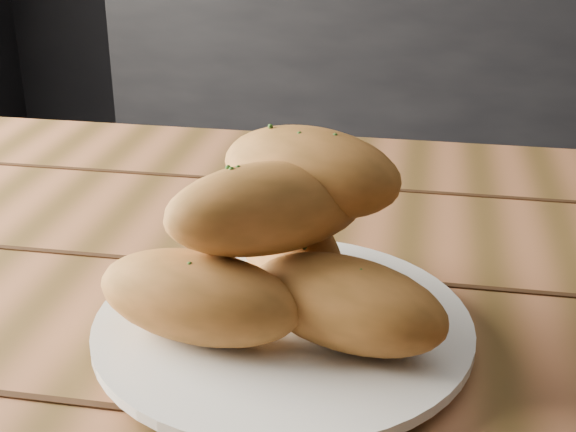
{
  "coord_description": "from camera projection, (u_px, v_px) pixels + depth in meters",
  "views": [
    {
      "loc": [
        -0.54,
        -0.64,
        1.07
      ],
      "look_at": [
        -0.63,
        -0.14,
        0.84
      ],
      "focal_mm": 50.0,
      "sensor_mm": 36.0,
      "label": 1
    }
  ],
  "objects": [
    {
      "name": "bread_rolls",
      "position": [
        281.0,
        246.0,
        0.55
      ],
      "size": [
        0.25,
        0.21,
        0.13
      ],
      "color": "#B06B31",
      "rests_on": "plate"
    },
    {
      "name": "plate",
      "position": [
        283.0,
        329.0,
        0.58
      ],
      "size": [
        0.27,
        0.27,
        0.02
      ],
      "color": "white",
      "rests_on": "table"
    }
  ]
}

